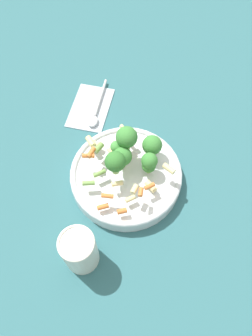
% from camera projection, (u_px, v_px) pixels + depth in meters
% --- Properties ---
extents(ground_plane, '(3.00, 3.00, 0.00)m').
position_uv_depth(ground_plane, '(126.00, 180.00, 0.78)').
color(ground_plane, '#2D6066').
extents(bowl, '(0.26, 0.26, 0.04)m').
position_uv_depth(bowl, '(126.00, 176.00, 0.76)').
color(bowl, silver).
rests_on(bowl, ground_plane).
extents(pasta_salad, '(0.20, 0.20, 0.10)m').
position_uv_depth(pasta_salad, '(131.00, 153.00, 0.71)').
color(pasta_salad, '#8CB766').
rests_on(pasta_salad, bowl).
extents(cup, '(0.07, 0.07, 0.11)m').
position_uv_depth(cup, '(79.00, 251.00, 0.64)').
color(cup, silver).
rests_on(cup, ground_plane).
extents(napkin, '(0.18, 0.18, 0.01)m').
position_uv_depth(napkin, '(90.00, 107.00, 0.89)').
color(napkin, '#B2BCC6').
rests_on(napkin, ground_plane).
extents(spoon, '(0.13, 0.13, 0.01)m').
position_uv_depth(spoon, '(96.00, 111.00, 0.87)').
color(spoon, silver).
rests_on(spoon, napkin).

